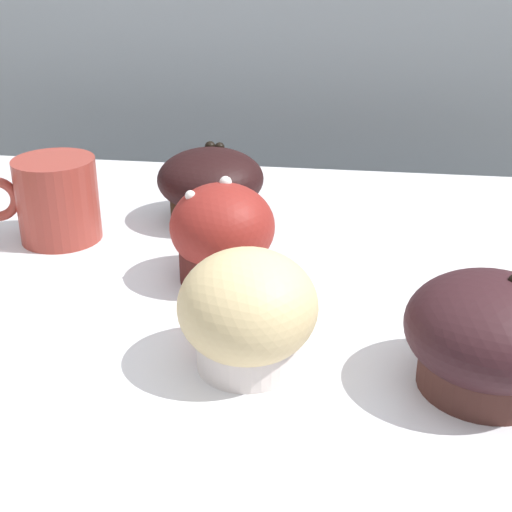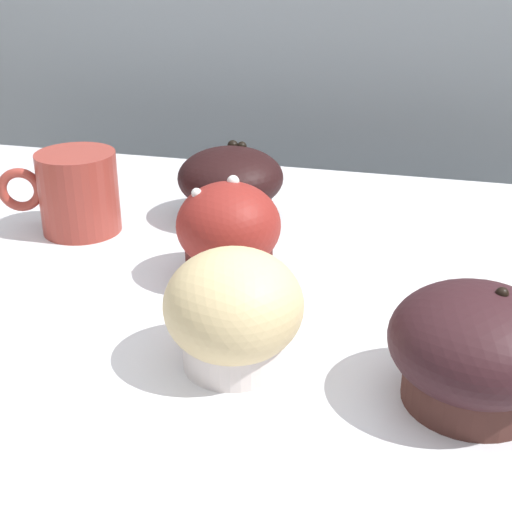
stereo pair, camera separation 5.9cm
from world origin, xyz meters
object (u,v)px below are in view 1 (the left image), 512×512
(muffin_front_right, at_px, (248,313))
(muffin_front_center, at_px, (223,235))
(coffee_cup, at_px, (55,198))
(muffin_front_left, at_px, (211,185))
(muffin_back_center, at_px, (489,337))

(muffin_front_right, bearing_deg, muffin_front_center, 107.51)
(muffin_front_right, relative_size, coffee_cup, 0.83)
(muffin_front_left, bearing_deg, muffin_front_center, -74.76)
(muffin_front_left, bearing_deg, coffee_cup, -153.78)
(muffin_front_right, bearing_deg, coffee_cup, 138.04)
(muffin_front_right, xyz_separation_m, coffee_cup, (-0.22, 0.20, 0.00))
(muffin_front_right, bearing_deg, muffin_back_center, -1.51)
(muffin_front_center, height_order, coffee_cup, muffin_front_center)
(muffin_front_center, xyz_separation_m, muffin_back_center, (0.21, -0.14, -0.00))
(muffin_front_center, height_order, muffin_back_center, muffin_front_center)
(muffin_back_center, bearing_deg, muffin_front_left, 131.62)
(muffin_front_left, relative_size, coffee_cup, 0.94)
(muffin_front_center, xyz_separation_m, coffee_cup, (-0.18, 0.07, 0.00))
(muffin_front_left, height_order, muffin_front_right, muffin_front_right)
(muffin_front_center, relative_size, muffin_back_center, 0.81)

